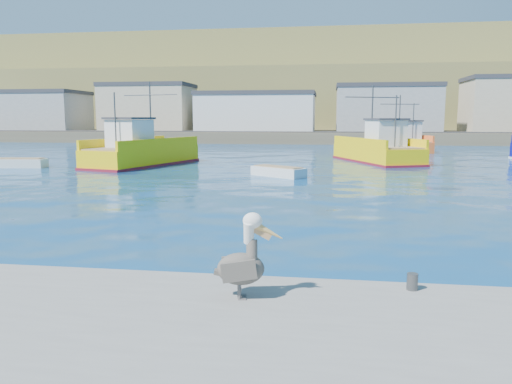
# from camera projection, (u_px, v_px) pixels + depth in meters

# --- Properties ---
(ground) EXTENTS (260.00, 260.00, 0.00)m
(ground) POSITION_uv_depth(u_px,v_px,m) (269.00, 258.00, 12.78)
(ground) COLOR navy
(ground) RESTS_ON ground
(dock_bollards) EXTENTS (36.20, 0.20, 0.30)m
(dock_bollards) POSITION_uv_depth(u_px,v_px,m) (279.00, 276.00, 9.27)
(dock_bollards) COLOR #4C4C4C
(dock_bollards) RESTS_ON dock
(far_shore) EXTENTS (200.00, 81.00, 24.00)m
(far_shore) POSITION_uv_depth(u_px,v_px,m) (324.00, 96.00, 118.36)
(far_shore) COLOR brown
(far_shore) RESTS_ON ground
(trawler_yellow_a) EXTENTS (6.30, 11.34, 6.45)m
(trawler_yellow_a) POSITION_uv_depth(u_px,v_px,m) (141.00, 152.00, 38.13)
(trawler_yellow_a) COLOR yellow
(trawler_yellow_a) RESTS_ON ground
(trawler_yellow_b) EXTENTS (7.03, 10.82, 6.38)m
(trawler_yellow_b) POSITION_uv_depth(u_px,v_px,m) (378.00, 150.00, 40.85)
(trawler_yellow_b) COLOR yellow
(trawler_yellow_b) RESTS_ON ground
(boat_orange) EXTENTS (5.49, 9.16, 6.12)m
(boat_orange) POSITION_uv_depth(u_px,v_px,m) (403.00, 142.00, 54.17)
(boat_orange) COLOR orange
(boat_orange) RESTS_ON ground
(skiff_left) EXTENTS (4.02, 1.81, 0.85)m
(skiff_left) POSITION_uv_depth(u_px,v_px,m) (19.00, 164.00, 36.52)
(skiff_left) COLOR silver
(skiff_left) RESTS_ON ground
(skiff_mid) EXTENTS (3.64, 3.10, 0.78)m
(skiff_mid) POSITION_uv_depth(u_px,v_px,m) (278.00, 172.00, 30.82)
(skiff_mid) COLOR silver
(skiff_mid) RESTS_ON ground
(pelican) EXTENTS (1.21, 0.60, 1.48)m
(pelican) POSITION_uv_depth(u_px,v_px,m) (243.00, 262.00, 8.47)
(pelican) COLOR #595451
(pelican) RESTS_ON dock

